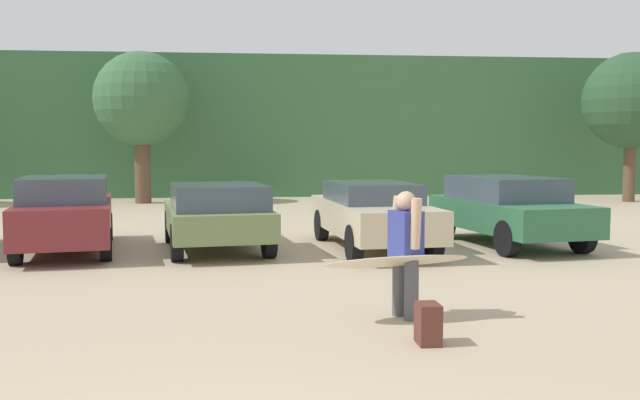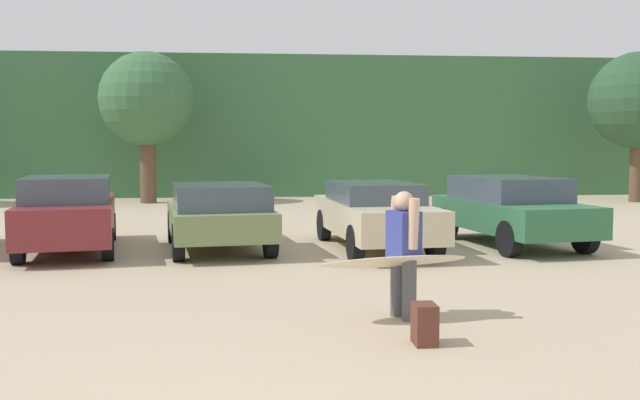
{
  "view_description": "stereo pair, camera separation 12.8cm",
  "coord_description": "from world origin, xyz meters",
  "px_view_note": "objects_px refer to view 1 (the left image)",
  "views": [
    {
      "loc": [
        0.34,
        -3.93,
        2.18
      ],
      "look_at": [
        1.51,
        7.21,
        1.31
      ],
      "focal_mm": 39.99,
      "sensor_mm": 36.0,
      "label": 1
    },
    {
      "loc": [
        0.47,
        -3.94,
        2.18
      ],
      "look_at": [
        1.51,
        7.21,
        1.31
      ],
      "focal_mm": 39.99,
      "sensor_mm": 36.0,
      "label": 2
    }
  ],
  "objects_px": {
    "parked_car_forest_green": "(508,208)",
    "backpack_dropped": "(428,324)",
    "parked_car_champagne": "(372,213)",
    "person_adult": "(406,247)",
    "parked_car_maroon": "(66,213)",
    "surfboard_cream": "(397,261)",
    "parked_car_olive_green": "(217,214)"
  },
  "relations": [
    {
      "from": "parked_car_forest_green",
      "to": "backpack_dropped",
      "type": "height_order",
      "value": "parked_car_forest_green"
    },
    {
      "from": "parked_car_champagne",
      "to": "person_adult",
      "type": "distance_m",
      "value": 6.0
    },
    {
      "from": "parked_car_forest_green",
      "to": "parked_car_maroon",
      "type": "bearing_deg",
      "value": 81.14
    },
    {
      "from": "surfboard_cream",
      "to": "parked_car_maroon",
      "type": "bearing_deg",
      "value": -60.61
    },
    {
      "from": "parked_car_champagne",
      "to": "backpack_dropped",
      "type": "bearing_deg",
      "value": 169.65
    },
    {
      "from": "parked_car_maroon",
      "to": "backpack_dropped",
      "type": "relative_size",
      "value": 10.69
    },
    {
      "from": "parked_car_olive_green",
      "to": "person_adult",
      "type": "height_order",
      "value": "person_adult"
    },
    {
      "from": "parked_car_olive_green",
      "to": "parked_car_forest_green",
      "type": "height_order",
      "value": "parked_car_forest_green"
    },
    {
      "from": "parked_car_olive_green",
      "to": "person_adult",
      "type": "bearing_deg",
      "value": -165.12
    },
    {
      "from": "parked_car_maroon",
      "to": "person_adult",
      "type": "xyz_separation_m",
      "value": [
        5.64,
        -6.19,
        0.1
      ]
    },
    {
      "from": "person_adult",
      "to": "backpack_dropped",
      "type": "xyz_separation_m",
      "value": [
        -0.02,
        -1.2,
        -0.68
      ]
    },
    {
      "from": "parked_car_maroon",
      "to": "parked_car_forest_green",
      "type": "xyz_separation_m",
      "value": [
        9.32,
        0.04,
        0.01
      ]
    },
    {
      "from": "parked_car_champagne",
      "to": "backpack_dropped",
      "type": "xyz_separation_m",
      "value": [
        -0.66,
        -7.16,
        -0.54
      ]
    },
    {
      "from": "person_adult",
      "to": "surfboard_cream",
      "type": "bearing_deg",
      "value": 16.29
    },
    {
      "from": "parked_car_champagne",
      "to": "parked_car_forest_green",
      "type": "bearing_deg",
      "value": -90.14
    },
    {
      "from": "parked_car_maroon",
      "to": "parked_car_forest_green",
      "type": "distance_m",
      "value": 9.32
    },
    {
      "from": "parked_car_maroon",
      "to": "parked_car_champagne",
      "type": "height_order",
      "value": "parked_car_maroon"
    },
    {
      "from": "parked_car_forest_green",
      "to": "backpack_dropped",
      "type": "bearing_deg",
      "value": 144.42
    },
    {
      "from": "parked_car_maroon",
      "to": "parked_car_olive_green",
      "type": "height_order",
      "value": "parked_car_maroon"
    },
    {
      "from": "surfboard_cream",
      "to": "backpack_dropped",
      "type": "bearing_deg",
      "value": 84.36
    },
    {
      "from": "parked_car_champagne",
      "to": "surfboard_cream",
      "type": "bearing_deg",
      "value": 167.6
    },
    {
      "from": "parked_car_olive_green",
      "to": "parked_car_champagne",
      "type": "relative_size",
      "value": 0.89
    },
    {
      "from": "parked_car_forest_green",
      "to": "surfboard_cream",
      "type": "distance_m",
      "value": 7.39
    },
    {
      "from": "parked_car_maroon",
      "to": "parked_car_champagne",
      "type": "distance_m",
      "value": 6.29
    },
    {
      "from": "parked_car_champagne",
      "to": "surfboard_cream",
      "type": "relative_size",
      "value": 2.43
    },
    {
      "from": "parked_car_maroon",
      "to": "parked_car_olive_green",
      "type": "distance_m",
      "value": 3.05
    },
    {
      "from": "parked_car_olive_green",
      "to": "surfboard_cream",
      "type": "xyz_separation_m",
      "value": [
        2.46,
        -6.13,
        -0.03
      ]
    },
    {
      "from": "parked_car_champagne",
      "to": "parked_car_maroon",
      "type": "bearing_deg",
      "value": 82.85
    },
    {
      "from": "surfboard_cream",
      "to": "backpack_dropped",
      "type": "xyz_separation_m",
      "value": [
        0.12,
        -1.1,
        -0.51
      ]
    },
    {
      "from": "parked_car_champagne",
      "to": "person_adult",
      "type": "relative_size",
      "value": 3.05
    },
    {
      "from": "parked_car_olive_green",
      "to": "surfboard_cream",
      "type": "height_order",
      "value": "parked_car_olive_green"
    },
    {
      "from": "parked_car_olive_green",
      "to": "parked_car_forest_green",
      "type": "bearing_deg",
      "value": -96.59
    }
  ]
}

